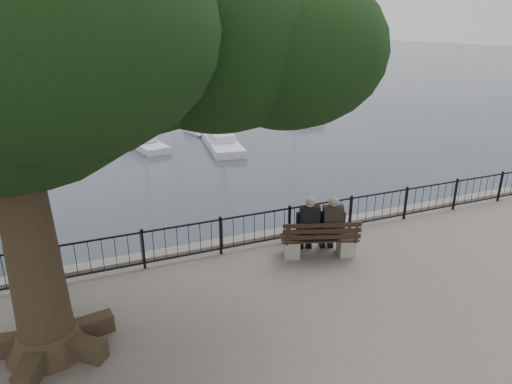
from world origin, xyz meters
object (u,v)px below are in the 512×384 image
lion_monument (118,64)px  bench (319,243)px  person_right (331,227)px  tree (50,26)px  person_left (308,227)px

lion_monument → bench: bearing=-90.8°
person_right → tree: size_ratio=0.16×
person_right → lion_monument: lion_monument is taller
tree → person_right: bearing=10.8°
person_left → person_right: 0.59m
person_left → tree: bearing=-166.2°
bench → tree: tree is taller
tree → bench: bearing=11.3°
bench → person_left: (-0.24, 0.20, 0.40)m
tree → lion_monument: size_ratio=1.20×
lion_monument → person_left: bearing=-91.1°
lion_monument → tree: bearing=-97.3°
bench → person_right: size_ratio=1.25×
person_left → lion_monument: lion_monument is taller
person_left → lion_monument: bearing=88.9°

